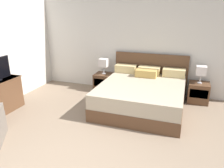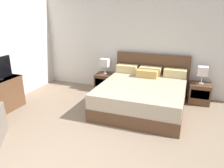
{
  "view_description": "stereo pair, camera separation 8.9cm",
  "coord_description": "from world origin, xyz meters",
  "px_view_note": "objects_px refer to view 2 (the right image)",
  "views": [
    {
      "loc": [
        1.31,
        -1.83,
        2.19
      ],
      "look_at": [
        -0.09,
        2.17,
        0.75
      ],
      "focal_mm": 35.0,
      "sensor_mm": 36.0,
      "label": 1
    },
    {
      "loc": [
        1.39,
        -1.79,
        2.19
      ],
      "look_at": [
        -0.09,
        2.17,
        0.75
      ],
      "focal_mm": 35.0,
      "sensor_mm": 36.0,
      "label": 2
    }
  ],
  "objects_px": {
    "nightstand_left": "(105,82)",
    "nightstand_right": "(200,93)",
    "table_lamp_right": "(203,71)",
    "table_lamp_left": "(105,63)",
    "bed": "(143,94)"
  },
  "relations": [
    {
      "from": "nightstand_left",
      "to": "nightstand_right",
      "type": "relative_size",
      "value": 1.0
    },
    {
      "from": "nightstand_right",
      "to": "table_lamp_right",
      "type": "relative_size",
      "value": 1.15
    },
    {
      "from": "table_lamp_right",
      "to": "table_lamp_left",
      "type": "bearing_deg",
      "value": 180.0
    },
    {
      "from": "table_lamp_left",
      "to": "table_lamp_right",
      "type": "height_order",
      "value": "same"
    },
    {
      "from": "table_lamp_right",
      "to": "nightstand_right",
      "type": "bearing_deg",
      "value": -90.0
    },
    {
      "from": "bed",
      "to": "nightstand_right",
      "type": "relative_size",
      "value": 4.31
    },
    {
      "from": "nightstand_right",
      "to": "nightstand_left",
      "type": "bearing_deg",
      "value": 180.0
    },
    {
      "from": "bed",
      "to": "table_lamp_left",
      "type": "relative_size",
      "value": 4.95
    },
    {
      "from": "bed",
      "to": "table_lamp_left",
      "type": "height_order",
      "value": "bed"
    },
    {
      "from": "bed",
      "to": "nightstand_left",
      "type": "bearing_deg",
      "value": 149.22
    },
    {
      "from": "nightstand_right",
      "to": "table_lamp_right",
      "type": "bearing_deg",
      "value": 90.0
    },
    {
      "from": "table_lamp_right",
      "to": "bed",
      "type": "bearing_deg",
      "value": -149.18
    },
    {
      "from": "nightstand_right",
      "to": "table_lamp_left",
      "type": "bearing_deg",
      "value": 179.97
    },
    {
      "from": "nightstand_right",
      "to": "table_lamp_left",
      "type": "xyz_separation_m",
      "value": [
        -2.51,
        0.0,
        0.56
      ]
    },
    {
      "from": "nightstand_left",
      "to": "table_lamp_left",
      "type": "bearing_deg",
      "value": 90.0
    }
  ]
}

